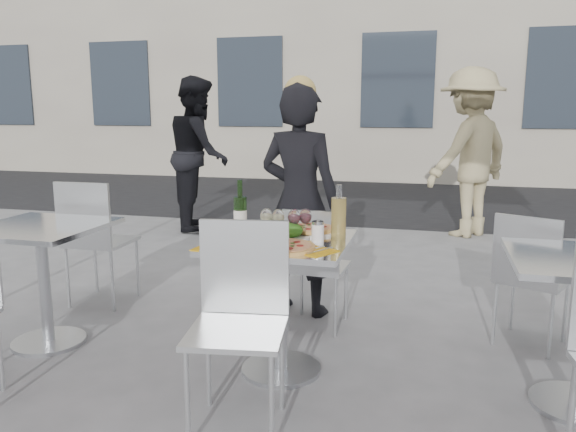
% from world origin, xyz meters
% --- Properties ---
extents(ground, '(80.00, 80.00, 0.00)m').
position_xyz_m(ground, '(0.00, 0.00, 0.00)').
color(ground, slate).
extents(street_asphalt, '(24.00, 5.00, 0.00)m').
position_xyz_m(street_asphalt, '(0.00, 6.50, 0.00)').
color(street_asphalt, black).
rests_on(street_asphalt, ground).
extents(main_table, '(0.72, 0.72, 0.75)m').
position_xyz_m(main_table, '(0.00, 0.00, 0.54)').
color(main_table, '#B7BABF').
rests_on(main_table, ground).
extents(side_table_left, '(0.72, 0.72, 0.75)m').
position_xyz_m(side_table_left, '(-1.50, 0.00, 0.54)').
color(side_table_left, '#B7BABF').
rests_on(side_table_left, ground).
extents(chair_far, '(0.39, 0.40, 0.82)m').
position_xyz_m(chair_far, '(0.05, 0.63, 0.48)').
color(chair_far, silver).
rests_on(chair_far, ground).
extents(chair_near, '(0.48, 0.49, 0.93)m').
position_xyz_m(chair_near, '(-0.05, -0.50, 0.55)').
color(chair_near, silver).
rests_on(chair_near, ground).
extents(side_chair_lfar, '(0.43, 0.44, 0.93)m').
position_xyz_m(side_chair_lfar, '(-1.60, 0.68, 0.55)').
color(side_chair_lfar, silver).
rests_on(side_chair_lfar, ground).
extents(side_chair_rfar, '(0.50, 0.51, 0.83)m').
position_xyz_m(side_chair_rfar, '(1.35, 0.67, 0.49)').
color(side_chair_rfar, silver).
rests_on(side_chair_rfar, ground).
extents(woman_diner, '(0.65, 0.50, 1.61)m').
position_xyz_m(woman_diner, '(-0.13, 0.95, 0.80)').
color(woman_diner, black).
rests_on(woman_diner, ground).
extents(pedestrian_a, '(0.97, 1.08, 1.83)m').
position_xyz_m(pedestrian_a, '(-2.00, 3.50, 0.91)').
color(pedestrian_a, black).
rests_on(pedestrian_a, ground).
extents(pedestrian_b, '(1.33, 1.40, 1.90)m').
position_xyz_m(pedestrian_b, '(1.15, 3.89, 0.95)').
color(pedestrian_b, tan).
rests_on(pedestrian_b, ground).
extents(pizza_near, '(0.33, 0.33, 0.02)m').
position_xyz_m(pizza_near, '(0.06, -0.19, 0.76)').
color(pizza_near, '#E3A158').
rests_on(pizza_near, main_table).
extents(pizza_far, '(0.30, 0.30, 0.03)m').
position_xyz_m(pizza_far, '(0.12, 0.21, 0.77)').
color(pizza_far, white).
rests_on(pizza_far, main_table).
extents(salad_plate, '(0.22, 0.22, 0.09)m').
position_xyz_m(salad_plate, '(0.04, 0.04, 0.79)').
color(salad_plate, white).
rests_on(salad_plate, main_table).
extents(wine_bottle, '(0.07, 0.08, 0.29)m').
position_xyz_m(wine_bottle, '(-0.27, 0.13, 0.86)').
color(wine_bottle, '#274E1D').
rests_on(wine_bottle, main_table).
extents(carafe, '(0.08, 0.08, 0.29)m').
position_xyz_m(carafe, '(0.29, 0.11, 0.87)').
color(carafe, tan).
rests_on(carafe, main_table).
extents(sugar_shaker, '(0.06, 0.06, 0.11)m').
position_xyz_m(sugar_shaker, '(0.20, 0.01, 0.80)').
color(sugar_shaker, white).
rests_on(sugar_shaker, main_table).
extents(wineglass_white_a, '(0.07, 0.07, 0.16)m').
position_xyz_m(wineglass_white_a, '(-0.09, 0.04, 0.86)').
color(wineglass_white_a, white).
rests_on(wineglass_white_a, main_table).
extents(wineglass_white_b, '(0.07, 0.07, 0.16)m').
position_xyz_m(wineglass_white_b, '(-0.02, 0.04, 0.86)').
color(wineglass_white_b, white).
rests_on(wineglass_white_b, main_table).
extents(wineglass_red_a, '(0.07, 0.07, 0.16)m').
position_xyz_m(wineglass_red_a, '(0.06, 0.05, 0.86)').
color(wineglass_red_a, white).
rests_on(wineglass_red_a, main_table).
extents(wineglass_red_b, '(0.07, 0.07, 0.16)m').
position_xyz_m(wineglass_red_b, '(0.11, 0.09, 0.86)').
color(wineglass_red_b, white).
rests_on(wineglass_red_b, main_table).
extents(napkin_left, '(0.20, 0.20, 0.01)m').
position_xyz_m(napkin_left, '(-0.27, -0.27, 0.75)').
color(napkin_left, gold).
rests_on(napkin_left, main_table).
extents(napkin_right, '(0.25, 0.25, 0.01)m').
position_xyz_m(napkin_right, '(0.22, -0.20, 0.75)').
color(napkin_right, gold).
rests_on(napkin_right, main_table).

